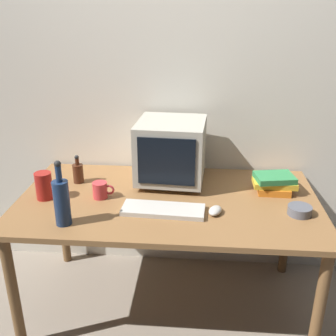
{
  "coord_description": "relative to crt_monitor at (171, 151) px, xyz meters",
  "views": [
    {
      "loc": [
        0.16,
        -1.94,
        1.71
      ],
      "look_at": [
        0.0,
        0.0,
        0.9
      ],
      "focal_mm": 42.63,
      "sensor_mm": 36.0,
      "label": 1
    }
  ],
  "objects": [
    {
      "name": "cd_spindle",
      "position": [
        0.67,
        -0.35,
        -0.17
      ],
      "size": [
        0.12,
        0.12,
        0.04
      ],
      "primitive_type": "cylinder",
      "color": "#595B66",
      "rests_on": "desk"
    },
    {
      "name": "book_stack",
      "position": [
        0.59,
        -0.09,
        -0.14
      ],
      "size": [
        0.24,
        0.19,
        0.1
      ],
      "color": "orange",
      "rests_on": "desk"
    },
    {
      "name": "back_wall",
      "position": [
        0.0,
        0.28,
        0.34
      ],
      "size": [
        4.0,
        0.08,
        2.5
      ],
      "primitive_type": "cube",
      "color": "silver",
      "rests_on": "ground"
    },
    {
      "name": "keyboard",
      "position": [
        -0.01,
        -0.38,
        -0.18
      ],
      "size": [
        0.43,
        0.17,
        0.02
      ],
      "primitive_type": "cube",
      "rotation": [
        0.0,
        0.0,
        -0.06
      ],
      "color": "beige",
      "rests_on": "desk"
    },
    {
      "name": "mug",
      "position": [
        -0.37,
        -0.24,
        -0.15
      ],
      "size": [
        0.12,
        0.08,
        0.09
      ],
      "color": "#CC383D",
      "rests_on": "desk"
    },
    {
      "name": "bottle_short",
      "position": [
        -0.55,
        -0.06,
        -0.13
      ],
      "size": [
        0.06,
        0.06,
        0.17
      ],
      "color": "#472314",
      "rests_on": "desk"
    },
    {
      "name": "computer_mouse",
      "position": [
        0.25,
        -0.38,
        -0.17
      ],
      "size": [
        0.09,
        0.11,
        0.04
      ],
      "primitive_type": "ellipsoid",
      "rotation": [
        0.0,
        0.0,
        -0.34
      ],
      "color": "beige",
      "rests_on": "desk"
    },
    {
      "name": "metal_canister",
      "position": [
        -0.67,
        -0.28,
        -0.12
      ],
      "size": [
        0.09,
        0.09,
        0.15
      ],
      "primitive_type": "cylinder",
      "color": "#A51E19",
      "rests_on": "desk"
    },
    {
      "name": "desk",
      "position": [
        0.0,
        -0.23,
        -0.27
      ],
      "size": [
        1.63,
        0.89,
        0.72
      ],
      "color": "olive",
      "rests_on": "ground"
    },
    {
      "name": "ground_plane",
      "position": [
        0.0,
        -0.23,
        -0.91
      ],
      "size": [
        6.0,
        6.0,
        0.0
      ],
      "primitive_type": "plane",
      "color": "gray"
    },
    {
      "name": "crt_monitor",
      "position": [
        0.0,
        0.0,
        0.0
      ],
      "size": [
        0.4,
        0.41,
        0.37
      ],
      "color": "#B2AD9E",
      "rests_on": "desk"
    },
    {
      "name": "bottle_tall",
      "position": [
        -0.48,
        -0.53,
        -0.07
      ],
      "size": [
        0.08,
        0.08,
        0.33
      ],
      "color": "navy",
      "rests_on": "desk"
    }
  ]
}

